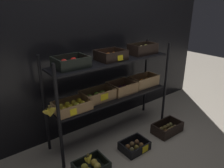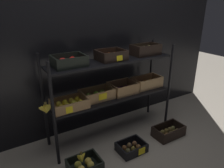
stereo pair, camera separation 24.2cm
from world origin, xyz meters
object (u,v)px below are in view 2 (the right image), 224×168
at_px(crate_ground_center_kiwi, 168,132).
at_px(display_rack, 112,80).
at_px(crate_ground_kiwi, 131,148).
at_px(crate_ground_apple_gold, 85,165).
at_px(banana_bunch_loose, 81,158).

bearing_deg(crate_ground_center_kiwi, display_rack, 142.98).
height_order(display_rack, crate_ground_kiwi, display_rack).
distance_m(crate_ground_kiwi, crate_ground_center_kiwi, 0.56).
xyz_separation_m(crate_ground_apple_gold, banana_bunch_loose, (-0.03, 0.00, 0.11)).
bearing_deg(banana_bunch_loose, crate_ground_apple_gold, -0.06).
distance_m(display_rack, crate_ground_kiwi, 0.79).
height_order(display_rack, banana_bunch_loose, display_rack).
bearing_deg(crate_ground_center_kiwi, crate_ground_kiwi, 179.66).
bearing_deg(crate_ground_apple_gold, crate_ground_center_kiwi, -1.31).
relative_size(crate_ground_center_kiwi, banana_bunch_loose, 3.33).
relative_size(crate_ground_apple_gold, crate_ground_center_kiwi, 0.84).
xyz_separation_m(crate_ground_apple_gold, crate_ground_center_kiwi, (1.12, -0.03, 0.01)).
bearing_deg(display_rack, crate_ground_kiwi, -90.50).
height_order(crate_ground_apple_gold, crate_ground_kiwi, crate_ground_apple_gold).
distance_m(crate_ground_kiwi, banana_bunch_loose, 0.59).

